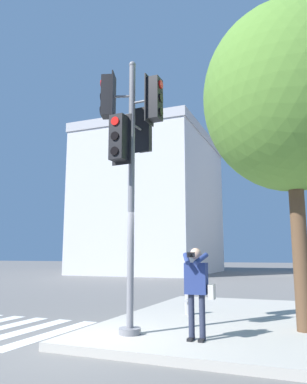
% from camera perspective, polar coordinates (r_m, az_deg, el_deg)
% --- Properties ---
extents(ground_plane, '(160.00, 160.00, 0.00)m').
position_cam_1_polar(ground_plane, '(7.43, -11.24, -22.25)').
color(ground_plane, slate).
extents(sidewalk_corner, '(8.00, 8.00, 0.15)m').
position_cam_1_polar(sidewalk_corner, '(9.74, 20.33, -18.31)').
color(sidewalk_corner, '#ADA89E').
rests_on(sidewalk_corner, ground_plane).
extents(traffic_signal_pole, '(1.35, 1.36, 5.62)m').
position_cam_1_polar(traffic_signal_pole, '(7.83, -3.41, 7.65)').
color(traffic_signal_pole, slate).
rests_on(traffic_signal_pole, sidewalk_corner).
extents(person_photographer, '(0.58, 0.54, 1.63)m').
position_cam_1_polar(person_photographer, '(7.05, 6.63, -13.82)').
color(person_photographer, black).
rests_on(person_photographer, sidewalk_corner).
extents(street_tree, '(3.80, 3.80, 7.02)m').
position_cam_1_polar(street_tree, '(8.99, 20.11, 13.33)').
color(street_tree, brown).
rests_on(street_tree, sidewalk_corner).
extents(fire_hydrant, '(0.18, 0.24, 0.70)m').
position_cam_1_polar(fire_hydrant, '(10.01, 5.29, -16.13)').
color(fire_hydrant, '#99999E').
rests_on(fire_hydrant, sidewalk_corner).
extents(building_left, '(10.85, 13.80, 13.03)m').
position_cam_1_polar(building_left, '(35.95, -0.08, -1.78)').
color(building_left, '#BCBCC1').
rests_on(building_left, ground_plane).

